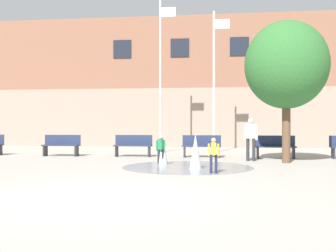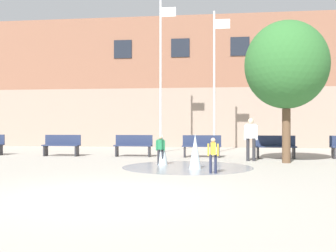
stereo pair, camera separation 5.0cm
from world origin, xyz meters
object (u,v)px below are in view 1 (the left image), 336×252
object	(u,v)px
child_in_fountain	(214,152)
flagpole_right	(215,77)
park_bench_near_trashcan	(275,146)
park_bench_center	(133,145)
street_tree_near_building	(286,65)
park_bench_under_right_flagpole	(202,146)
flagpole_left	(161,71)
adult_watching	(251,136)
child_running	(161,148)
park_bench_left_of_flagpoles	(61,145)

from	to	relation	value
child_in_fountain	flagpole_right	bearing A→B (deg)	172.96
park_bench_near_trashcan	child_in_fountain	xyz separation A→B (m)	(-2.45, -5.27, 0.10)
park_bench_center	street_tree_near_building	bearing A→B (deg)	-19.45
park_bench_under_right_flagpole	flagpole_left	bearing A→B (deg)	126.83
park_bench_near_trashcan	adult_watching	distance (m)	1.78
child_running	child_in_fountain	size ratio (longest dim) A/B	1.00
park_bench_under_right_flagpole	street_tree_near_building	bearing A→B (deg)	-33.76
park_bench_near_trashcan	child_in_fountain	distance (m)	5.81
child_running	flagpole_left	size ratio (longest dim) A/B	0.13
adult_watching	flagpole_right	distance (m)	5.18
park_bench_center	child_in_fountain	distance (m)	6.40
park_bench_center	street_tree_near_building	size ratio (longest dim) A/B	0.32
flagpole_right	park_bench_under_right_flagpole	bearing A→B (deg)	-100.84
park_bench_left_of_flagpoles	park_bench_under_right_flagpole	size ratio (longest dim) A/B	1.00
child_running	street_tree_near_building	size ratio (longest dim) A/B	0.20
flagpole_left	park_bench_center	bearing A→B (deg)	-106.66
park_bench_near_trashcan	child_in_fountain	size ratio (longest dim) A/B	1.62
park_bench_center	park_bench_under_right_flagpole	size ratio (longest dim) A/B	1.00
park_bench_left_of_flagpoles	park_bench_under_right_flagpole	bearing A→B (deg)	0.45
park_bench_left_of_flagpoles	child_running	distance (m)	5.78
park_bench_under_right_flagpole	child_running	distance (m)	3.55
park_bench_near_trashcan	street_tree_near_building	size ratio (longest dim) A/B	0.32
flagpole_right	adult_watching	bearing A→B (deg)	-72.31
park_bench_left_of_flagpoles	flagpole_left	distance (m)	5.98
park_bench_under_right_flagpole	street_tree_near_building	xyz separation A→B (m)	(3.05, -2.04, 2.96)
park_bench_center	flagpole_left	bearing A→B (deg)	73.34
child_running	street_tree_near_building	world-z (taller)	street_tree_near_building
flagpole_left	street_tree_near_building	distance (m)	7.05
park_bench_center	child_running	world-z (taller)	child_running
park_bench_center	child_running	xyz separation A→B (m)	(1.64, -3.38, 0.10)
park_bench_left_of_flagpoles	child_in_fountain	distance (m)	8.42
park_bench_near_trashcan	flagpole_right	bearing A→B (deg)	130.15
park_bench_center	child_running	distance (m)	3.76
park_bench_under_right_flagpole	street_tree_near_building	world-z (taller)	street_tree_near_building
park_bench_left_of_flagpoles	park_bench_center	world-z (taller)	same
park_bench_left_of_flagpoles	street_tree_near_building	xyz separation A→B (m)	(9.06, -1.99, 2.96)
flagpole_right	child_running	bearing A→B (deg)	-106.32
park_bench_center	park_bench_under_right_flagpole	world-z (taller)	same
park_bench_under_right_flagpole	child_running	xyz separation A→B (m)	(-1.25, -3.32, 0.10)
adult_watching	child_in_fountain	xyz separation A→B (m)	(-1.36, -3.94, -0.35)
child_in_fountain	street_tree_near_building	bearing A→B (deg)	135.80
child_running	street_tree_near_building	distance (m)	5.32
adult_watching	street_tree_near_building	world-z (taller)	street_tree_near_building
flagpole_right	flagpole_left	bearing A→B (deg)	180.00
flagpole_right	park_bench_near_trashcan	bearing A→B (deg)	-49.85
park_bench_left_of_flagpoles	child_running	xyz separation A→B (m)	(4.76, -3.27, 0.10)
park_bench_near_trashcan	flagpole_left	world-z (taller)	flagpole_left
park_bench_center	child_in_fountain	world-z (taller)	child_in_fountain
park_bench_under_right_flagpole	child_in_fountain	size ratio (longest dim) A/B	1.62
park_bench_center	flagpole_right	size ratio (longest dim) A/B	0.23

